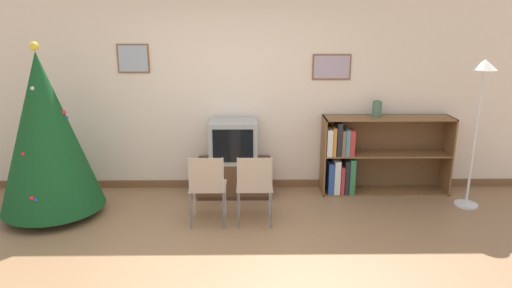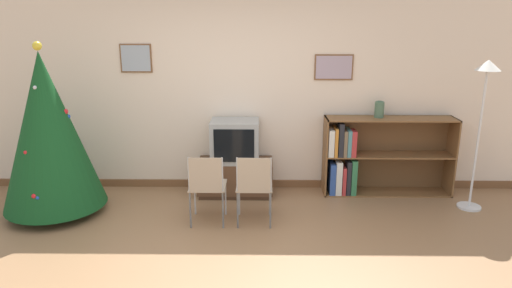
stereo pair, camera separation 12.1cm
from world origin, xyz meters
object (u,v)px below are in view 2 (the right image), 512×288
(vase, at_px, (379,109))
(bookshelf, at_px, (366,158))
(tv_console, at_px, (235,177))
(television, at_px, (235,141))
(folding_chair_right, at_px, (254,185))
(christmas_tree, at_px, (48,131))
(folding_chair_left, at_px, (207,185))
(standing_lamp, at_px, (484,97))

(vase, bearing_deg, bookshelf, -168.61)
(tv_console, xyz_separation_m, television, (0.00, -0.00, 0.49))
(folding_chair_right, xyz_separation_m, bookshelf, (1.44, 0.99, 0.01))
(folding_chair_right, bearing_deg, vase, 32.74)
(christmas_tree, bearing_deg, folding_chair_left, -9.66)
(bookshelf, bearing_deg, folding_chair_left, -153.30)
(christmas_tree, relative_size, television, 3.29)
(television, distance_m, folding_chair_right, 0.98)
(christmas_tree, bearing_deg, bookshelf, 10.04)
(standing_lamp, bearing_deg, christmas_tree, -177.82)
(television, xyz_separation_m, standing_lamp, (2.89, -0.41, 0.65))
(tv_console, bearing_deg, bookshelf, 2.28)
(television, relative_size, vase, 2.90)
(christmas_tree, xyz_separation_m, folding_chair_left, (1.84, -0.31, -0.53))
(television, distance_m, bookshelf, 1.72)
(folding_chair_left, relative_size, bookshelf, 0.49)
(vase, bearing_deg, folding_chair_left, -154.21)
(folding_chair_left, height_order, vase, vase)
(vase, distance_m, standing_lamp, 1.20)
(television, bearing_deg, vase, 3.05)
(folding_chair_left, height_order, standing_lamp, standing_lamp)
(folding_chair_left, distance_m, folding_chair_right, 0.52)
(tv_console, distance_m, bookshelf, 1.72)
(folding_chair_right, relative_size, bookshelf, 0.49)
(christmas_tree, bearing_deg, standing_lamp, 2.18)
(christmas_tree, xyz_separation_m, tv_console, (2.10, 0.61, -0.77))
(christmas_tree, relative_size, folding_chair_left, 2.45)
(bookshelf, relative_size, standing_lamp, 0.92)
(tv_console, height_order, vase, vase)
(bookshelf, distance_m, standing_lamp, 1.56)
(bookshelf, bearing_deg, standing_lamp, -22.09)
(tv_console, height_order, television, television)
(television, height_order, vase, vase)
(folding_chair_left, bearing_deg, vase, 25.79)
(bookshelf, bearing_deg, christmas_tree, -169.96)
(folding_chair_left, xyz_separation_m, folding_chair_right, (0.52, 0.00, 0.00))
(television, bearing_deg, tv_console, 90.00)
(bookshelf, height_order, standing_lamp, standing_lamp)
(christmas_tree, xyz_separation_m, standing_lamp, (4.99, 0.19, 0.38))
(folding_chair_left, xyz_separation_m, bookshelf, (1.96, 0.99, 0.01))
(tv_console, height_order, folding_chair_left, folding_chair_left)
(bookshelf, height_order, vase, vase)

